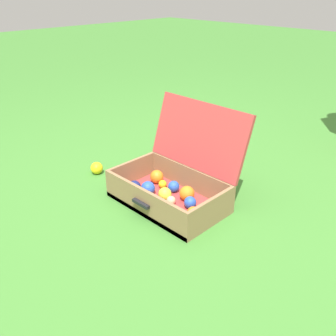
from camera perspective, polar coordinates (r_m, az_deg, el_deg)
The scene contains 3 objects.
ground_plane at distance 2.00m, azimuth 2.29°, elevation -5.20°, with size 16.00×16.00×0.00m, color #3D7A2D.
open_suitcase at distance 1.97m, azimuth 1.07°, elevation -1.95°, with size 0.59×0.49×0.49m.
stray_ball_on_grass at distance 2.31m, azimuth -10.82°, elevation -0.01°, with size 0.07×0.07×0.07m, color yellow.
Camera 1 is at (1.14, -1.26, 1.06)m, focal length 39.94 mm.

